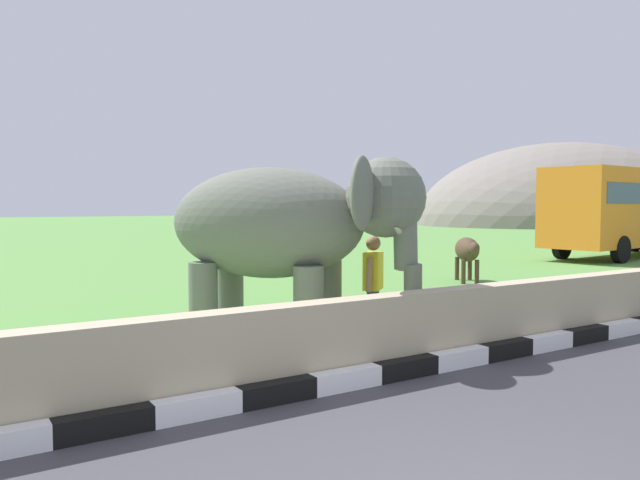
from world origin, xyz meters
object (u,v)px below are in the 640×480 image
Objects in this scene: cow_near at (467,251)px; elephant at (288,225)px; person_handler at (373,283)px; bus_orange at (629,206)px.

elephant is at bearing -153.48° from cow_near.
elephant is 1.58m from person_handler.
elephant is 2.37× the size of person_handler.
cow_near is (-11.63, -2.37, -1.21)m from bus_orange.
bus_orange is at bearing 11.53° from cow_near.
person_handler is 19.60m from bus_orange.
person_handler is at bearing -26.58° from elephant.
bus_orange is at bearing 17.89° from elephant.
elephant is 2.18× the size of cow_near.
cow_near is (6.68, 4.50, -0.06)m from person_handler.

